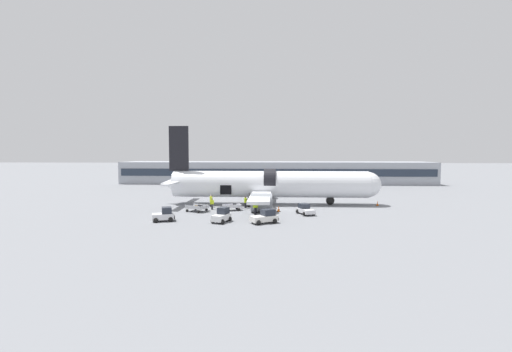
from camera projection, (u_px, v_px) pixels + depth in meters
name	position (u px, v px, depth m)	size (l,w,h in m)	color
ground_plane	(276.00, 209.00, 48.68)	(500.00, 500.00, 0.00)	slate
terminal_strip	(275.00, 172.00, 91.98)	(81.21, 11.91, 5.72)	#9EA3AD
airplane	(267.00, 185.00, 53.17)	(34.38, 26.29, 12.21)	white
baggage_tug_lead	(164.00, 215.00, 40.00)	(2.88, 2.47, 1.63)	silver
baggage_tug_mid	(305.00, 210.00, 44.48)	(2.48, 3.33, 1.36)	silver
baggage_tug_rear	(222.00, 216.00, 39.43)	(2.28, 3.01, 1.67)	white
baggage_tug_spare	(265.00, 217.00, 38.84)	(3.38, 2.76, 1.56)	silver
baggage_cart_loading	(232.00, 207.00, 47.54)	(3.40, 2.23, 0.96)	silver
baggage_cart_queued	(198.00, 208.00, 46.49)	(3.67, 2.84, 0.95)	#B7BABF
ground_crew_loader_a	(245.00, 202.00, 49.56)	(0.47, 0.59, 1.70)	black
ground_crew_loader_b	(211.00, 201.00, 50.56)	(0.54, 0.61, 1.79)	black
ground_crew_driver	(256.00, 207.00, 44.41)	(0.65, 0.47, 1.86)	black
ground_crew_supervisor	(212.00, 204.00, 48.29)	(0.54, 0.47, 1.58)	#2D2D33
suitcase_on_tarmac_upright	(219.00, 211.00, 45.15)	(0.45, 0.39, 0.78)	olive
safety_cone_nose	(377.00, 204.00, 51.75)	(0.49, 0.49, 0.74)	black
safety_cone_engine_left	(260.00, 217.00, 40.64)	(0.64, 0.64, 0.69)	black
safety_cone_wingtip	(278.00, 209.00, 46.56)	(0.57, 0.57, 0.75)	black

